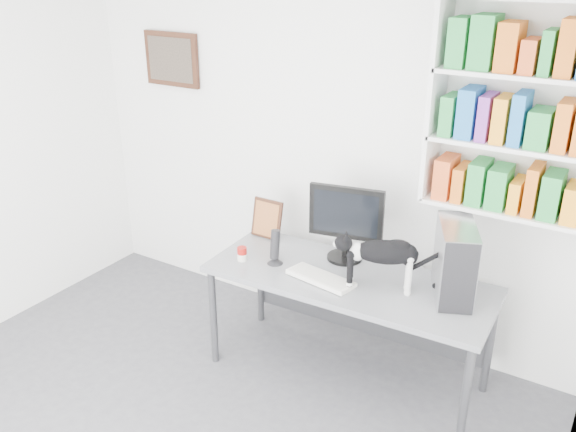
{
  "coord_description": "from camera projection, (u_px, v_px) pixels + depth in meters",
  "views": [
    {
      "loc": [
        2.05,
        -1.71,
        2.66
      ],
      "look_at": [
        0.05,
        1.53,
        1.02
      ],
      "focal_mm": 38.0,
      "sensor_mm": 36.0,
      "label": 1
    }
  ],
  "objects": [
    {
      "name": "room",
      "position": [
        107.0,
        259.0,
        2.84
      ],
      "size": [
        4.01,
        4.01,
        2.7
      ],
      "color": "#5A5A60",
      "rests_on": "ground"
    },
    {
      "name": "bookshelf",
      "position": [
        522.0,
        111.0,
        3.42
      ],
      "size": [
        1.03,
        0.28,
        1.24
      ],
      "primitive_type": "cube",
      "color": "white",
      "rests_on": "room"
    },
    {
      "name": "wall_art",
      "position": [
        172.0,
        59.0,
        4.79
      ],
      "size": [
        0.52,
        0.04,
        0.42
      ],
      "primitive_type": "cube",
      "color": "#4A2818",
      "rests_on": "room"
    },
    {
      "name": "desk",
      "position": [
        347.0,
        327.0,
        4.04
      ],
      "size": [
        1.86,
        0.78,
        0.76
      ],
      "primitive_type": "cube",
      "rotation": [
        0.0,
        0.0,
        0.04
      ],
      "color": "gray",
      "rests_on": "room"
    },
    {
      "name": "monitor",
      "position": [
        346.0,
        223.0,
        4.02
      ],
      "size": [
        0.53,
        0.33,
        0.53
      ],
      "primitive_type": "cube",
      "rotation": [
        0.0,
        0.0,
        0.2
      ],
      "color": "black",
      "rests_on": "desk"
    },
    {
      "name": "keyboard",
      "position": [
        321.0,
        278.0,
        3.84
      ],
      "size": [
        0.46,
        0.24,
        0.03
      ],
      "primitive_type": "cube",
      "rotation": [
        0.0,
        0.0,
        -0.15
      ],
      "color": "white",
      "rests_on": "desk"
    },
    {
      "name": "pc_tower",
      "position": [
        455.0,
        261.0,
        3.6
      ],
      "size": [
        0.37,
        0.5,
        0.45
      ],
      "primitive_type": "cube",
      "rotation": [
        0.0,
        0.0,
        0.41
      ],
      "color": "#ABACB0",
      "rests_on": "desk"
    },
    {
      "name": "speaker",
      "position": [
        275.0,
        247.0,
        4.01
      ],
      "size": [
        0.12,
        0.12,
        0.25
      ],
      "primitive_type": "cylinder",
      "rotation": [
        0.0,
        0.0,
        0.09
      ],
      "color": "black",
      "rests_on": "desk"
    },
    {
      "name": "leaning_print",
      "position": [
        267.0,
        218.0,
        4.39
      ],
      "size": [
        0.24,
        0.1,
        0.29
      ],
      "primitive_type": "cube",
      "rotation": [
        0.0,
        0.0,
        -0.01
      ],
      "color": "#4A2818",
      "rests_on": "desk"
    },
    {
      "name": "soup_can",
      "position": [
        242.0,
        254.0,
        4.08
      ],
      "size": [
        0.09,
        0.09,
        0.1
      ],
      "primitive_type": "cylinder",
      "rotation": [
        0.0,
        0.0,
        0.44
      ],
      "color": "#AB130E",
      "rests_on": "desk"
    },
    {
      "name": "cat",
      "position": [
        382.0,
        265.0,
        3.67
      ],
      "size": [
        0.58,
        0.36,
        0.35
      ],
      "primitive_type": null,
      "rotation": [
        0.0,
        0.0,
        0.4
      ],
      "color": "black",
      "rests_on": "desk"
    }
  ]
}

